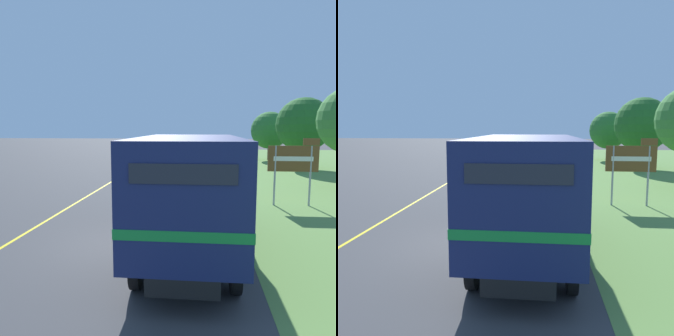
# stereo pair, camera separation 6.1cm
# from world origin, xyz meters

# --- Properties ---
(ground_plane) EXTENTS (200.00, 200.00, 0.00)m
(ground_plane) POSITION_xyz_m (0.00, 0.00, 0.00)
(ground_plane) COLOR #3D3D3F
(edge_line_yellow) EXTENTS (0.12, 60.70, 0.01)m
(edge_line_yellow) POSITION_xyz_m (-3.70, 15.78, 0.00)
(edge_line_yellow) COLOR yellow
(edge_line_yellow) RESTS_ON ground
(centre_dash_near) EXTENTS (0.12, 2.60, 0.01)m
(centre_dash_near) POSITION_xyz_m (0.00, 0.65, 0.00)
(centre_dash_near) COLOR white
(centre_dash_near) RESTS_ON ground
(centre_dash_mid_a) EXTENTS (0.12, 2.60, 0.01)m
(centre_dash_mid_a) POSITION_xyz_m (0.00, 7.25, 0.00)
(centre_dash_mid_a) COLOR white
(centre_dash_mid_a) RESTS_ON ground
(centre_dash_mid_b) EXTENTS (0.12, 2.60, 0.01)m
(centre_dash_mid_b) POSITION_xyz_m (0.00, 13.85, 0.00)
(centre_dash_mid_b) COLOR white
(centre_dash_mid_b) RESTS_ON ground
(centre_dash_far) EXTENTS (0.12, 2.60, 0.01)m
(centre_dash_far) POSITION_xyz_m (0.00, 20.45, 0.00)
(centre_dash_far) COLOR white
(centre_dash_far) RESTS_ON ground
(centre_dash_farthest) EXTENTS (0.12, 2.60, 0.01)m
(centre_dash_farthest) POSITION_xyz_m (0.00, 27.05, 0.00)
(centre_dash_farthest) COLOR white
(centre_dash_farthest) RESTS_ON ground
(horse_trailer_truck) EXTENTS (2.56, 7.95, 3.38)m
(horse_trailer_truck) POSITION_xyz_m (1.97, -0.25, 1.91)
(horse_trailer_truck) COLOR black
(horse_trailer_truck) RESTS_ON ground
(lead_car_white) EXTENTS (1.80, 3.91, 1.87)m
(lead_car_white) POSITION_xyz_m (-1.73, 19.73, 0.94)
(lead_car_white) COLOR black
(lead_car_white) RESTS_ON ground
(lead_car_black_ahead) EXTENTS (1.80, 3.99, 2.06)m
(lead_car_black_ahead) POSITION_xyz_m (1.99, 36.09, 1.02)
(lead_car_black_ahead) COLOR black
(lead_car_black_ahead) RESTS_ON ground
(highway_sign) EXTENTS (2.27, 0.09, 3.13)m
(highway_sign) POSITION_xyz_m (6.55, 5.91, 2.08)
(highway_sign) COLOR #9E9EA3
(highway_sign) RESTS_ON ground
(roadside_tree_mid) EXTENTS (4.76, 4.76, 6.27)m
(roadside_tree_mid) POSITION_xyz_m (11.24, 20.54, 3.88)
(roadside_tree_mid) COLOR brown
(roadside_tree_mid) RESTS_ON ground
(roadside_tree_far) EXTENTS (4.13, 4.13, 5.40)m
(roadside_tree_far) POSITION_xyz_m (9.84, 28.05, 3.33)
(roadside_tree_far) COLOR #4C3823
(roadside_tree_far) RESTS_ON ground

